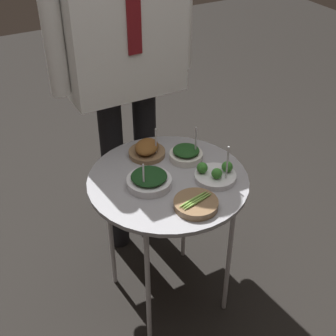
# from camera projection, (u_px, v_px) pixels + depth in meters

# --- Properties ---
(ground_plane) EXTENTS (8.00, 8.00, 0.00)m
(ground_plane) POSITION_uv_depth(u_px,v_px,m) (168.00, 294.00, 2.24)
(ground_plane) COLOR black
(serving_cart) EXTENTS (0.64, 0.64, 0.69)m
(serving_cart) POSITION_uv_depth(u_px,v_px,m) (168.00, 189.00, 1.87)
(serving_cart) COLOR #939399
(serving_cart) RESTS_ON ground_plane
(bowl_spinach_front_left) EXTENTS (0.17, 0.17, 0.13)m
(bowl_spinach_front_left) POSITION_uv_depth(u_px,v_px,m) (149.00, 180.00, 1.79)
(bowl_spinach_front_left) COLOR silver
(bowl_spinach_front_left) RESTS_ON serving_cart
(bowl_roast_near_rim) EXTENTS (0.16, 0.16, 0.13)m
(bowl_roast_near_rim) POSITION_uv_depth(u_px,v_px,m) (146.00, 150.00, 1.96)
(bowl_roast_near_rim) COLOR brown
(bowl_roast_near_rim) RESTS_ON serving_cart
(bowl_broccoli_back_right) EXTENTS (0.16, 0.16, 0.17)m
(bowl_broccoli_back_right) POSITION_uv_depth(u_px,v_px,m) (215.00, 174.00, 1.83)
(bowl_broccoli_back_right) COLOR silver
(bowl_broccoli_back_right) RESTS_ON serving_cart
(bowl_asparagus_mid_right) EXTENTS (0.16, 0.16, 0.04)m
(bowl_asparagus_mid_right) POSITION_uv_depth(u_px,v_px,m) (196.00, 204.00, 1.69)
(bowl_asparagus_mid_right) COLOR brown
(bowl_asparagus_mid_right) RESTS_ON serving_cart
(bowl_spinach_back_left) EXTENTS (0.14, 0.14, 0.16)m
(bowl_spinach_back_left) POSITION_uv_depth(u_px,v_px,m) (186.00, 154.00, 1.94)
(bowl_spinach_back_left) COLOR silver
(bowl_spinach_back_left) RESTS_ON serving_cart
(waiter_figure) EXTENTS (0.65, 0.24, 1.77)m
(waiter_figure) POSITION_uv_depth(u_px,v_px,m) (123.00, 36.00, 1.92)
(waiter_figure) COLOR black
(waiter_figure) RESTS_ON ground_plane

